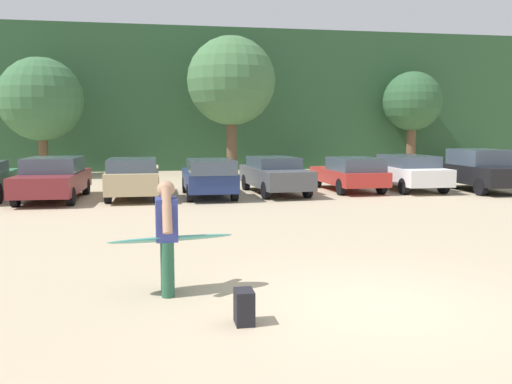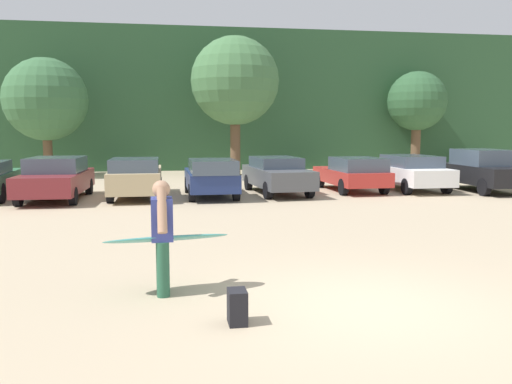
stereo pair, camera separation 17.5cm
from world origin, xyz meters
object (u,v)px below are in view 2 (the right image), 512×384
Objects in this scene: parked_car_maroon at (56,178)px; backpack_dropped at (237,307)px; parked_car_black at (483,170)px; surfboard_teal at (167,239)px; parked_car_dark_gray at (277,174)px; person_adult at (162,230)px; parked_car_navy at (211,176)px; parked_car_white at (410,171)px; parked_car_tan at (136,177)px; parked_car_red at (353,173)px.

parked_car_maroon is 10.57× the size of backpack_dropped.
parked_car_black is at bearing -88.45° from parked_car_maroon.
surfboard_teal is at bearing 120.01° from backpack_dropped.
parked_car_dark_gray is 2.43× the size of surfboard_teal.
person_adult reaches higher than backpack_dropped.
parked_car_white is at bearing -83.47° from parked_car_navy.
backpack_dropped is at bearing -171.82° from parked_car_tan.
person_adult is (3.83, -11.96, 0.20)m from parked_car_maroon.
parked_car_tan is 2.37× the size of surfboard_teal.
parked_car_red is at bearing 90.69° from parked_car_white.
parked_car_maroon reaches higher than parked_car_red.
parked_car_navy is 11.78m from surfboard_teal.
parked_car_tan is at bearing -93.47° from surfboard_teal.
backpack_dropped is (-9.04, -14.27, -0.55)m from parked_car_white.
parked_car_dark_gray is at bearing 92.21° from parked_car_red.
backpack_dropped is (4.79, -13.43, -0.56)m from parked_car_maroon.
parked_car_tan is 1.12× the size of parked_car_navy.
parked_car_white reaches higher than parked_car_navy.
parked_car_navy is 11.85m from person_adult.
parked_car_red is at bearing 65.32° from backpack_dropped.
surfboard_teal is at bearing 147.40° from parked_car_red.
parked_car_tan is 1.05× the size of parked_car_white.
parked_car_dark_gray is at bearing -110.85° from person_adult.
parked_car_white is at bearing -86.61° from parked_car_tan.
parked_car_tan is 5.38m from parked_car_dark_gray.
person_adult is 3.90× the size of backpack_dropped.
parked_car_maroon is at bearing 86.87° from parked_car_navy.
parked_car_black is (13.78, -0.16, 0.10)m from parked_car_tan.
parked_car_red is 15.66m from backpack_dropped.
person_adult is (-1.69, -11.73, 0.21)m from parked_car_navy.
person_adult is 0.88× the size of surfboard_teal.
parked_car_maroon is 5.52m from parked_car_navy.
person_adult reaches higher than parked_car_tan.
parked_car_maroon is 8.17m from parked_car_dark_gray.
backpack_dropped is (-0.73, -13.20, -0.55)m from parked_car_navy.
backpack_dropped is (-3.36, -13.98, -0.54)m from parked_car_dark_gray.
parked_car_white is (8.32, 1.06, 0.00)m from parked_car_navy.
parked_car_navy is 0.94× the size of parked_car_white.
person_adult is 0.17m from surfboard_teal.
parked_car_navy reaches higher than surfboard_teal.
person_adult is (-4.32, -12.50, 0.22)m from parked_car_dark_gray.
parked_car_white is at bearing 57.63° from backpack_dropped.
surfboard_teal is (-1.61, -11.67, 0.07)m from parked_car_navy.
parked_car_red reaches higher than backpack_dropped.
parked_car_red is at bearing -80.80° from parked_car_navy.
parked_car_maroon is at bearing 91.73° from parked_car_red.
surfboard_teal is (-12.66, -11.87, -0.03)m from parked_car_black.
parked_car_red is (3.18, 0.25, -0.03)m from parked_car_dark_gray.
surfboard_teal is (-9.93, -12.73, 0.07)m from parked_car_white.
parked_car_red is (11.33, 0.79, -0.05)m from parked_car_maroon.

